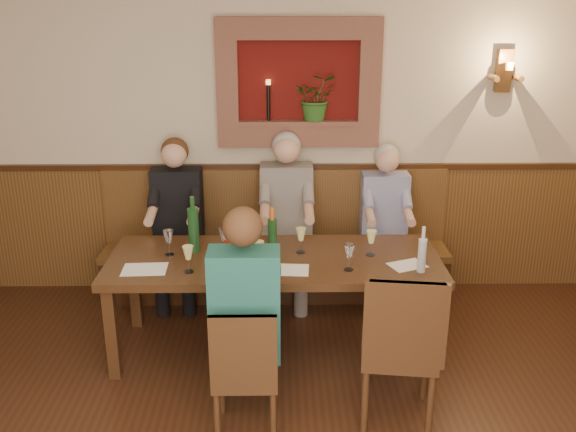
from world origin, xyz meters
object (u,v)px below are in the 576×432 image
dining_table (274,267)px  wine_bottle_green_b (194,229)px  bench (275,259)px  chair_near_right (397,376)px  wine_bottle_green_a (272,237)px  chair_near_left (246,395)px  spittoon_bucket (240,251)px  person_chair_front (246,330)px  person_bench_right (384,239)px  person_bench_mid (287,234)px  water_bottle (422,254)px  person_bench_left (178,237)px

dining_table → wine_bottle_green_b: (-0.59, 0.13, 0.25)m
bench → chair_near_right: size_ratio=2.91×
wine_bottle_green_a → wine_bottle_green_b: size_ratio=0.89×
chair_near_left → spittoon_bucket: spittoon_bucket is taller
bench → person_chair_front: person_chair_front is taller
dining_table → person_bench_right: person_bench_right is taller
person_bench_mid → person_bench_right: person_bench_mid is taller
wine_bottle_green_a → water_bottle: size_ratio=1.14×
person_bench_mid → spittoon_bucket: size_ratio=6.78×
chair_near_right → person_bench_mid: (-0.67, 1.67, 0.31)m
wine_bottle_green_a → water_bottle: wine_bottle_green_a is taller
chair_near_left → spittoon_bucket: bearing=94.7°
spittoon_bucket → water_bottle: (1.25, -0.12, 0.02)m
person_bench_mid → person_bench_right: (0.84, 0.00, -0.05)m
person_bench_mid → wine_bottle_green_a: size_ratio=3.94×
water_bottle → spittoon_bucket: bearing=174.6°
person_bench_mid → water_bottle: bearing=-50.2°
person_bench_mid → person_chair_front: person_bench_mid is taller
bench → chair_near_right: bench is taller
chair_near_right → wine_bottle_green_a: size_ratio=2.75×
person_bench_right → wine_bottle_green_a: size_ratio=3.65×
person_bench_right → dining_table: bearing=-138.2°
chair_near_left → person_bench_mid: 1.85m
water_bottle → person_chair_front: bearing=-156.3°
person_chair_front → spittoon_bucket: (-0.07, 0.64, 0.27)m
wine_bottle_green_a → water_bottle: (1.02, -0.28, -0.02)m
chair_near_left → bench: bearing=84.7°
person_bench_left → person_bench_right: (1.77, 0.00, -0.03)m
chair_near_left → person_bench_right: (1.11, 1.80, 0.31)m
person_chair_front → spittoon_bucket: size_ratio=6.57×
person_bench_left → person_chair_front: size_ratio=1.00×
chair_near_left → person_chair_front: 0.38m
person_bench_mid → spittoon_bucket: (-0.34, -0.98, 0.25)m
person_bench_left → wine_bottle_green_a: size_ratio=3.82×
person_bench_right → person_chair_front: (-1.11, -1.62, 0.03)m
bench → person_bench_left: 0.88m
person_bench_mid → wine_bottle_green_a: person_bench_mid is taller
person_bench_left → wine_bottle_green_a: (0.82, -0.82, 0.31)m
bench → person_bench_left: person_bench_left is taller
person_chair_front → person_bench_left: bearing=112.4°
chair_near_right → spittoon_bucket: bearing=152.6°
person_bench_right → wine_bottle_green_b: (-1.53, -0.71, 0.36)m
dining_table → wine_bottle_green_b: bearing=167.7°
wine_bottle_green_a → chair_near_right: bearing=-47.6°
bench → person_bench_left: bearing=-172.8°
person_bench_mid → chair_near_right: bearing=-68.1°
bench → wine_bottle_green_b: bearing=-126.0°
person_bench_left → wine_bottle_green_a: person_bench_left is taller
bench → spittoon_bucket: bench is taller
person_bench_mid → wine_bottle_green_b: (-0.69, -0.71, 0.31)m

